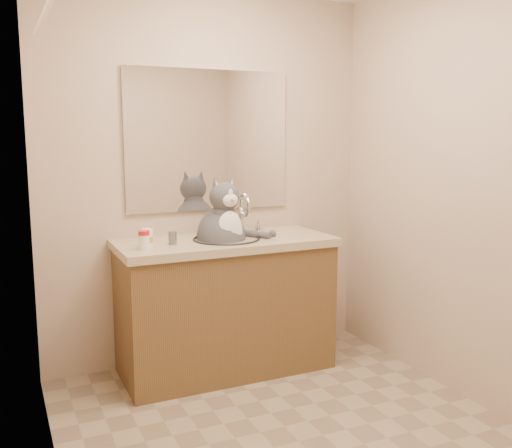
{
  "coord_description": "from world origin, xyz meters",
  "views": [
    {
      "loc": [
        -1.28,
        -2.27,
        1.49
      ],
      "look_at": [
        0.07,
        0.65,
        0.98
      ],
      "focal_mm": 40.0,
      "sensor_mm": 36.0,
      "label": 1
    }
  ],
  "objects_px": {
    "pill_bottle_redcap": "(144,240)",
    "grey_canister": "(173,238)",
    "cat": "(222,234)",
    "pill_bottle_orange": "(147,238)"
  },
  "relations": [
    {
      "from": "pill_bottle_orange",
      "to": "pill_bottle_redcap",
      "type": "bearing_deg",
      "value": -117.32
    },
    {
      "from": "pill_bottle_redcap",
      "to": "grey_canister",
      "type": "relative_size",
      "value": 1.41
    },
    {
      "from": "cat",
      "to": "pill_bottle_orange",
      "type": "bearing_deg",
      "value": 178.6
    },
    {
      "from": "pill_bottle_orange",
      "to": "grey_canister",
      "type": "height_order",
      "value": "pill_bottle_orange"
    },
    {
      "from": "pill_bottle_orange",
      "to": "grey_canister",
      "type": "bearing_deg",
      "value": 5.55
    },
    {
      "from": "cat",
      "to": "grey_canister",
      "type": "height_order",
      "value": "cat"
    },
    {
      "from": "cat",
      "to": "pill_bottle_orange",
      "type": "relative_size",
      "value": 5.7
    },
    {
      "from": "pill_bottle_redcap",
      "to": "pill_bottle_orange",
      "type": "distance_m",
      "value": 0.08
    },
    {
      "from": "cat",
      "to": "pill_bottle_redcap",
      "type": "xyz_separation_m",
      "value": [
        -0.52,
        -0.12,
        0.02
      ]
    },
    {
      "from": "cat",
      "to": "pill_bottle_orange",
      "type": "distance_m",
      "value": 0.48
    }
  ]
}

